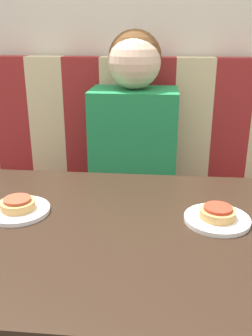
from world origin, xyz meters
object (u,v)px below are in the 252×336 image
(person, at_px, (134,118))
(plate_right, at_px, (217,219))
(pizza_left, at_px, (18,204))
(plate_left, at_px, (18,210))
(pizza_right, at_px, (218,212))

(person, relative_size, plate_right, 4.06)
(person, xyz_separation_m, pizza_left, (-0.27, -0.65, -0.10))
(plate_left, xyz_separation_m, plate_right, (0.53, 0.00, 0.00))
(plate_right, bearing_deg, plate_left, 180.00)
(plate_left, bearing_deg, pizza_right, 0.00)
(person, bearing_deg, plate_right, -67.81)
(plate_right, xyz_separation_m, pizza_right, (0.00, 0.00, 0.02))
(plate_left, bearing_deg, person, 67.81)
(plate_right, bearing_deg, pizza_left, 180.00)
(plate_left, distance_m, pizza_left, 0.02)
(pizza_left, xyz_separation_m, pizza_right, (0.53, 0.00, 0.00))
(plate_left, height_order, pizza_right, pizza_right)
(person, relative_size, plate_left, 4.06)
(plate_right, height_order, pizza_right, pizza_right)
(plate_right, relative_size, pizza_right, 1.81)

